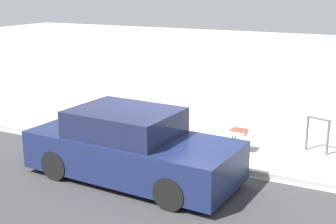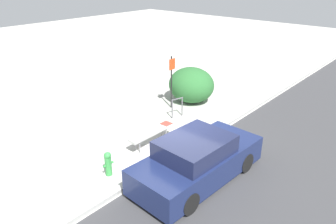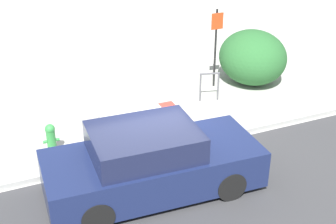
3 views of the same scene
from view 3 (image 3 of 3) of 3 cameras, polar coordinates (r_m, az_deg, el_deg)
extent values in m
plane|color=#ADAAA3|center=(10.55, -2.00, -5.11)|extent=(60.00, 60.00, 0.00)
cube|color=#A8A8A3|center=(10.52, -2.00, -4.81)|extent=(60.00, 0.20, 0.13)
cylinder|color=gray|center=(11.16, -6.62, -2.08)|extent=(0.04, 0.04, 0.43)
cylinder|color=gray|center=(11.56, -0.36, -0.82)|extent=(0.04, 0.04, 0.43)
cylinder|color=gray|center=(11.32, -6.92, -1.65)|extent=(0.04, 0.04, 0.43)
cylinder|color=gray|center=(11.71, -0.72, -0.42)|extent=(0.04, 0.04, 0.43)
cube|color=#B2B2AD|center=(11.30, -3.64, -0.06)|extent=(1.90, 0.35, 0.10)
cube|color=red|center=(11.53, -0.07, 0.87)|extent=(0.36, 0.34, 0.01)
cylinder|color=#515156|center=(12.82, 3.96, 2.97)|extent=(0.05, 0.05, 0.80)
cylinder|color=#515156|center=(12.93, 6.13, 3.10)|extent=(0.05, 0.05, 0.80)
cylinder|color=#515156|center=(12.72, 5.12, 4.68)|extent=(0.54, 0.19, 0.05)
cylinder|color=black|center=(13.56, 5.78, 7.67)|extent=(0.06, 0.06, 2.30)
cube|color=red|center=(13.28, 6.03, 10.95)|extent=(0.36, 0.02, 0.46)
cylinder|color=#338C3F|center=(10.68, -14.00, -3.69)|extent=(0.20, 0.20, 0.60)
sphere|color=#338C3F|center=(10.51, -14.21, -2.02)|extent=(0.22, 0.22, 0.22)
cylinder|color=#338C3F|center=(10.64, -14.77, -3.55)|extent=(0.08, 0.07, 0.07)
cylinder|color=#338C3F|center=(10.67, -13.30, -3.27)|extent=(0.08, 0.07, 0.07)
ellipsoid|color=#28602D|center=(14.08, 10.27, 6.58)|extent=(1.93, 2.12, 1.59)
cylinder|color=black|center=(10.29, 3.61, -4.13)|extent=(0.61, 0.21, 0.60)
cylinder|color=black|center=(9.12, 7.63, -8.89)|extent=(0.61, 0.21, 0.60)
cylinder|color=black|center=(9.67, -10.66, -6.84)|extent=(0.61, 0.21, 0.60)
cylinder|color=black|center=(8.41, -8.58, -12.49)|extent=(0.61, 0.21, 0.60)
cube|color=#19234C|center=(9.16, -1.83, -6.87)|extent=(4.25, 1.92, 0.75)
cube|color=#1A203E|center=(8.78, -2.92, -3.71)|extent=(2.08, 1.64, 0.53)
camera|label=1|loc=(7.54, 64.37, -3.83)|focal=50.00mm
camera|label=2|loc=(4.57, -81.65, 4.69)|focal=35.00mm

